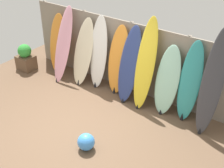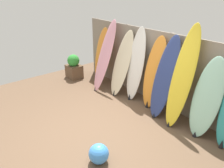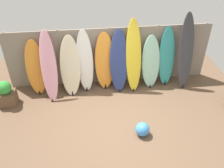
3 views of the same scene
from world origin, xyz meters
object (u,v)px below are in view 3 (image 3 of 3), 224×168
Objects in this scene: surfboard_orange_0 at (36,68)px; surfboard_cream_2 at (70,67)px; surfboard_pink_1 at (49,67)px; surfboard_yellow_6 at (134,56)px; surfboard_white_3 at (85,62)px; surfboard_charcoal_9 at (186,52)px; surfboard_navy_5 at (119,62)px; planter_box at (6,94)px; surfboard_orange_4 at (105,62)px; surfboard_teal_8 at (167,57)px; beach_ball at (142,129)px; surfboard_seafoam_7 at (151,62)px.

surfboard_cream_2 reaches higher than surfboard_orange_0.
surfboard_yellow_6 is at bearing 2.87° from surfboard_pink_1.
surfboard_white_3 is 2.96m from surfboard_charcoal_9.
surfboard_navy_5 is (1.41, 0.00, 0.07)m from surfboard_cream_2.
surfboard_orange_0 is 2.16× the size of planter_box.
surfboard_pink_1 is 1.11× the size of surfboard_orange_4.
surfboard_teal_8 is 0.81× the size of surfboard_charcoal_9.
surfboard_orange_4 is 1.87m from surfboard_teal_8.
surfboard_yellow_6 is 2.21m from beach_ball.
surfboard_teal_8 is at bearing 4.58° from surfboard_navy_5.
surfboard_cream_2 is at bearing -172.49° from surfboard_orange_4.
surfboard_orange_0 is 0.91× the size of surfboard_teal_8.
surfboard_cream_2 is 0.94× the size of surfboard_navy_5.
surfboard_orange_0 is at bearing -178.37° from surfboard_orange_4.
surfboard_orange_0 reaches higher than planter_box.
surfboard_teal_8 reaches higher than surfboard_orange_4.
surfboard_seafoam_7 reaches higher than planter_box.
surfboard_pink_1 is 3.96m from surfboard_charcoal_9.
surfboard_white_3 is at bearing 178.99° from surfboard_seafoam_7.
surfboard_seafoam_7 is at bearing 3.19° from surfboard_navy_5.
surfboard_orange_4 is (1.58, 0.25, -0.10)m from surfboard_pink_1.
surfboard_orange_0 is 0.73× the size of surfboard_charcoal_9.
surfboard_navy_5 is (2.39, -0.07, 0.10)m from surfboard_orange_0.
surfboard_orange_0 is at bearing 179.70° from surfboard_seafoam_7.
surfboard_white_3 is at bearing -179.32° from surfboard_teal_8.
surfboard_white_3 is 2.36m from planter_box.
surfboard_cream_2 is 2.38m from surfboard_seafoam_7.
surfboard_seafoam_7 is (1.95, -0.03, -0.13)m from surfboard_white_3.
surfboard_charcoal_9 is at bearing -0.92° from surfboard_yellow_6.
surfboard_orange_4 is 2.91m from planter_box.
surfboard_navy_5 is at bearing -175.42° from surfboard_teal_8.
surfboard_white_3 is 1.16× the size of surfboard_seafoam_7.
surfboard_navy_5 is at bearing -176.81° from surfboard_seafoam_7.
surfboard_charcoal_9 reaches higher than beach_ball.
planter_box is (-1.80, -0.44, -0.49)m from surfboard_cream_2.
surfboard_orange_4 is 0.82× the size of surfboard_yellow_6.
surfboard_yellow_6 is 1.32× the size of surfboard_seafoam_7.
surfboard_teal_8 reaches higher than planter_box.
surfboard_orange_0 is at bearing 32.39° from planter_box.
surfboard_navy_5 is at bearing -17.65° from surfboard_orange_4.
surfboard_cream_2 is 0.77× the size of surfboard_charcoal_9.
surfboard_yellow_6 is at bearing 86.77° from beach_ball.
surfboard_cream_2 is 4.96× the size of beach_ball.
surfboard_seafoam_7 is 2.26m from beach_ball.
surfboard_teal_8 is (0.49, 0.06, 0.10)m from surfboard_seafoam_7.
surfboard_teal_8 is at bearing 0.67° from surfboard_orange_0.
surfboard_pink_1 is 0.60m from surfboard_cream_2.
surfboard_teal_8 is (2.44, 0.03, -0.03)m from surfboard_white_3.
beach_ball is at bearing -81.14° from surfboard_navy_5.
surfboard_pink_1 reaches higher than surfboard_orange_4.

